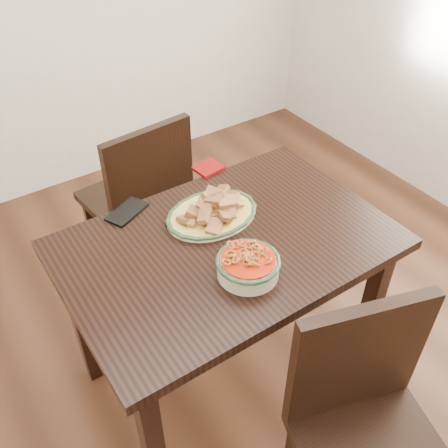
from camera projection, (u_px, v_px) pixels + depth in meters
floor at (230, 362)px, 2.21m from camera, size 3.50×3.50×0.00m
dining_table at (227, 263)px, 1.77m from camera, size 1.12×0.75×0.75m
chair_far at (141, 195)px, 2.32m from camera, size 0.46×0.46×0.89m
chair_near at (366, 421)px, 1.47m from camera, size 0.52×0.52×0.89m
fish_plate at (212, 207)px, 1.78m from camera, size 0.34×0.27×0.11m
noodle_bowl at (248, 264)px, 1.56m from camera, size 0.21×0.21×0.08m
smartphone at (127, 212)px, 1.82m from camera, size 0.18×0.14×0.01m
napkin at (209, 168)px, 2.04m from camera, size 0.12×0.10×0.01m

